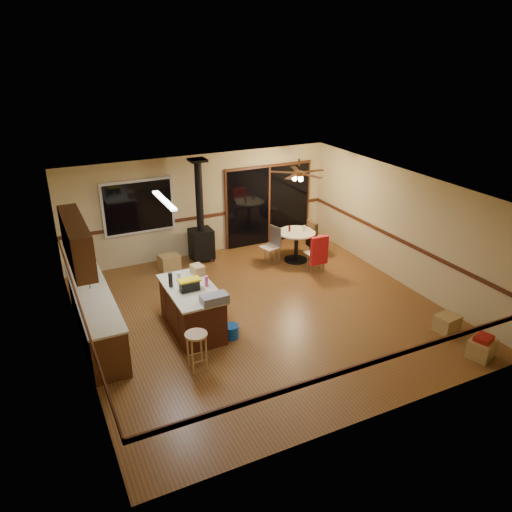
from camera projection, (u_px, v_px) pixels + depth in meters
floor at (262, 312)px, 10.28m from camera, size 7.00×7.00×0.00m
ceiling at (263, 190)px, 9.25m from camera, size 7.00×7.00×0.00m
wall_back at (201, 205)px, 12.65m from camera, size 7.00×0.00×7.00m
wall_front at (376, 345)px, 6.87m from camera, size 7.00×0.00×7.00m
wall_left at (76, 290)px, 8.37m from camera, size 0.00×7.00×7.00m
wall_right at (402, 228)px, 11.16m from camera, size 0.00×7.00×7.00m
chair_rail at (263, 268)px, 9.88m from camera, size 7.00×7.00×0.08m
window at (138, 207)px, 11.90m from camera, size 1.72×0.10×1.32m
sliding_door at (269, 205)px, 13.47m from camera, size 2.52×0.10×2.10m
lower_cabinets at (96, 318)px, 9.25m from camera, size 0.60×3.00×0.86m
countertop at (93, 296)px, 9.07m from camera, size 0.64×3.04×0.04m
upper_cabinets at (76, 241)px, 8.78m from camera, size 0.35×2.00×0.80m
kitchen_island at (192, 309)px, 9.50m from camera, size 0.88×1.68×0.90m
wood_stove at (201, 233)px, 12.43m from camera, size 0.55×0.50×2.52m
ceiling_fan at (299, 175)px, 11.82m from camera, size 0.24×0.24×0.55m
fluorescent_strip at (164, 200)px, 8.79m from camera, size 0.10×1.20×0.04m
toolbox_grey at (214, 299)px, 8.78m from camera, size 0.49×0.28×0.15m
toolbox_black at (189, 286)px, 9.20m from camera, size 0.35×0.18×0.19m
toolbox_yellow_lid at (189, 280)px, 9.15m from camera, size 0.42×0.22×0.03m
box_on_island at (198, 270)px, 9.83m from camera, size 0.25×0.31×0.19m
bottle_dark at (171, 280)px, 9.31m from camera, size 0.09×0.09×0.28m
bottle_pink at (207, 281)px, 9.34m from camera, size 0.08×0.08×0.21m
bottle_white at (179, 277)px, 9.51m from camera, size 0.07×0.07×0.20m
bar_stool at (197, 351)px, 8.39m from camera, size 0.39×0.39×0.69m
blue_bucket at (231, 331)px, 9.38m from camera, size 0.34×0.34×0.25m
dining_table at (296, 241)px, 12.49m from camera, size 0.94×0.94×0.78m
glass_red at (290, 229)px, 12.39m from camera, size 0.07×0.07×0.14m
glass_cream at (304, 228)px, 12.39m from camera, size 0.08×0.08×0.15m
chair_left at (273, 241)px, 12.34m from camera, size 0.49×0.49×0.51m
chair_near at (319, 250)px, 11.78m from camera, size 0.44×0.47×0.70m
chair_right at (313, 234)px, 12.73m from camera, size 0.49×0.46×0.70m
box_under_window at (169, 262)px, 12.15m from camera, size 0.52×0.44×0.38m
box_corner_a at (482, 349)px, 8.77m from camera, size 0.55×0.50×0.34m
box_corner_b at (447, 323)px, 9.56m from camera, size 0.45×0.40×0.34m
box_small_red at (484, 338)px, 8.68m from camera, size 0.38×0.34×0.08m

